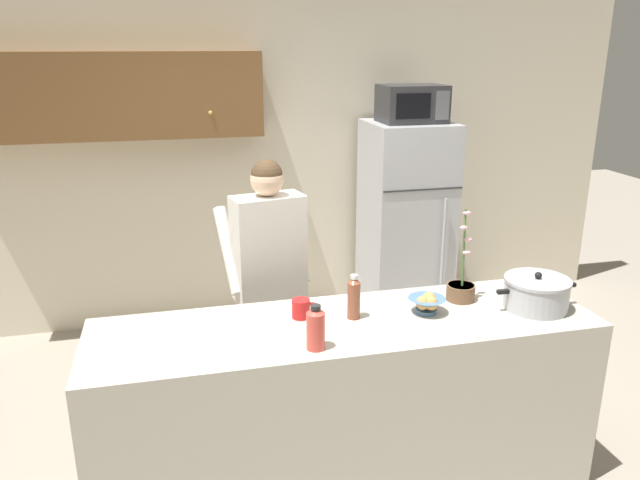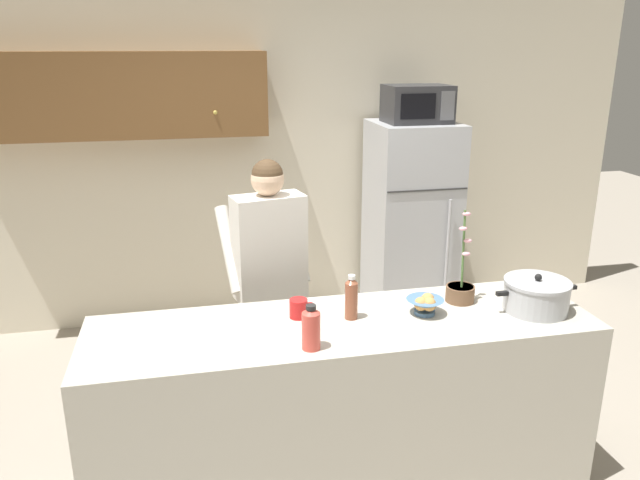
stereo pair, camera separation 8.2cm
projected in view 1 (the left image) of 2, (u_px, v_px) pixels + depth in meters
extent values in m
plane|color=#9E9384|center=(344.00, 479.00, 3.27)|extent=(14.00, 14.00, 0.00)
cube|color=beige|center=(270.00, 161.00, 5.01)|extent=(6.00, 0.12, 2.60)
cube|color=brown|center=(105.00, 96.00, 4.35)|extent=(2.21, 0.34, 0.60)
sphere|color=gold|center=(211.00, 113.00, 4.39)|extent=(0.03, 0.03, 0.03)
cube|color=#BCB7A8|center=(345.00, 404.00, 3.13)|extent=(2.49, 0.68, 0.92)
cube|color=#B7BABF|center=(405.00, 224.00, 4.97)|extent=(0.64, 0.64, 1.64)
cube|color=#333333|center=(423.00, 190.00, 4.56)|extent=(0.63, 0.01, 0.01)
cylinder|color=#B2B2B7|center=(443.00, 246.00, 4.71)|extent=(0.02, 0.02, 0.74)
cube|color=#2D2D30|center=(412.00, 104.00, 4.65)|extent=(0.48, 0.36, 0.28)
cube|color=black|center=(414.00, 106.00, 4.47)|extent=(0.26, 0.01, 0.18)
cube|color=#59595B|center=(443.00, 105.00, 4.52)|extent=(0.11, 0.01, 0.21)
cylinder|color=black|center=(282.00, 354.00, 3.79)|extent=(0.11, 0.11, 0.78)
cylinder|color=black|center=(261.00, 359.00, 3.73)|extent=(0.11, 0.11, 0.78)
cube|color=white|center=(269.00, 248.00, 3.54)|extent=(0.44, 0.28, 0.62)
sphere|color=beige|center=(267.00, 179.00, 3.42)|extent=(0.19, 0.19, 0.19)
sphere|color=#4C3823|center=(267.00, 175.00, 3.41)|extent=(0.18, 0.18, 0.18)
cylinder|color=white|center=(293.00, 241.00, 3.74)|extent=(0.15, 0.38, 0.48)
cylinder|color=white|center=(229.00, 250.00, 3.57)|extent=(0.15, 0.38, 0.48)
cylinder|color=#ADAFB5|center=(536.00, 295.00, 3.13)|extent=(0.32, 0.32, 0.14)
cylinder|color=#ADAFB5|center=(538.00, 280.00, 3.11)|extent=(0.33, 0.33, 0.02)
sphere|color=black|center=(538.00, 275.00, 3.10)|extent=(0.04, 0.04, 0.04)
cube|color=black|center=(503.00, 292.00, 3.08)|extent=(0.06, 0.02, 0.02)
cube|color=black|center=(570.00, 285.00, 3.17)|extent=(0.06, 0.02, 0.02)
cylinder|color=red|center=(301.00, 309.00, 3.03)|extent=(0.09, 0.09, 0.10)
torus|color=red|center=(312.00, 307.00, 3.04)|extent=(0.06, 0.01, 0.06)
cylinder|color=#4C7299|center=(426.00, 311.00, 3.10)|extent=(0.10, 0.10, 0.02)
cone|color=#4C7299|center=(427.00, 304.00, 3.08)|extent=(0.19, 0.19, 0.06)
sphere|color=tan|center=(423.00, 303.00, 3.05)|extent=(0.07, 0.07, 0.07)
sphere|color=tan|center=(429.00, 299.00, 3.11)|extent=(0.07, 0.07, 0.07)
sphere|color=tan|center=(431.00, 303.00, 3.05)|extent=(0.07, 0.07, 0.07)
cylinder|color=brown|center=(354.00, 300.00, 3.01)|extent=(0.06, 0.06, 0.19)
cone|color=brown|center=(354.00, 280.00, 2.98)|extent=(0.06, 0.06, 0.03)
cylinder|color=white|center=(354.00, 277.00, 2.97)|extent=(0.04, 0.04, 0.02)
cylinder|color=#D84C3F|center=(316.00, 331.00, 2.71)|extent=(0.08, 0.08, 0.17)
cone|color=#D84C3F|center=(316.00, 310.00, 2.68)|extent=(0.08, 0.08, 0.03)
cylinder|color=#262626|center=(316.00, 307.00, 2.67)|extent=(0.05, 0.05, 0.02)
cylinder|color=brown|center=(460.00, 292.00, 3.24)|extent=(0.15, 0.15, 0.09)
cylinder|color=#38281E|center=(461.00, 285.00, 3.23)|extent=(0.14, 0.14, 0.01)
cylinder|color=#4C7238|center=(464.00, 248.00, 3.17)|extent=(0.01, 0.04, 0.41)
ellipsoid|color=pink|center=(467.00, 253.00, 3.16)|extent=(0.04, 0.03, 0.02)
ellipsoid|color=pink|center=(468.00, 240.00, 3.15)|extent=(0.04, 0.03, 0.02)
ellipsoid|color=pink|center=(464.00, 228.00, 3.11)|extent=(0.04, 0.03, 0.02)
ellipsoid|color=pink|center=(467.00, 213.00, 3.12)|extent=(0.04, 0.03, 0.02)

